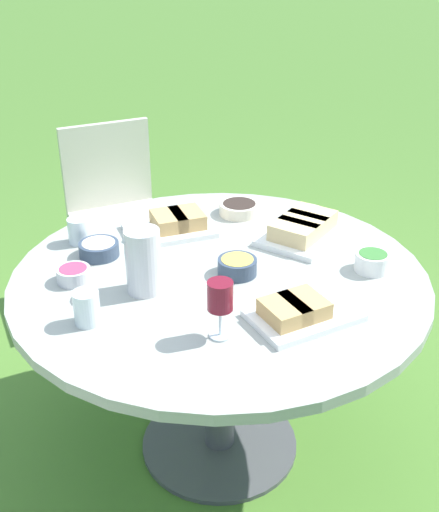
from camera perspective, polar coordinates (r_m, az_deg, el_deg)
ground_plane at (r=2.52m, az=0.00°, el=-16.35°), size 40.00×40.00×0.00m
dining_table at (r=2.13m, az=0.00°, el=-4.11°), size 1.34×1.34×0.74m
chair_near_left at (r=3.18m, az=-9.20°, el=4.75°), size 0.47×0.45×0.89m
water_pitcher at (r=1.93m, az=-6.80°, el=-0.44°), size 0.12×0.11×0.20m
wine_glass at (r=1.70m, az=0.06°, el=-3.75°), size 0.07×0.07×0.17m
platter_bread_main at (r=2.29m, az=7.42°, el=2.43°), size 0.39×0.37×0.08m
platter_charcuterie at (r=2.33m, az=-4.07°, el=2.83°), size 0.31×0.22×0.07m
platter_sandwich_side at (r=1.83m, az=7.06°, el=-4.95°), size 0.32×0.24×0.07m
bowl_fries at (r=2.05m, az=1.59°, el=-0.86°), size 0.13×0.13×0.05m
bowl_salad at (r=2.12m, az=13.43°, el=-0.42°), size 0.11×0.11×0.06m
bowl_olives at (r=2.47m, az=1.76°, el=4.30°), size 0.15×0.15×0.04m
bowl_dip_red at (r=2.06m, az=-12.84°, el=-1.57°), size 0.11×0.11×0.05m
bowl_dip_cream at (r=2.19m, az=-10.67°, el=0.67°), size 0.13×0.13×0.05m
cup_water_near at (r=1.83m, az=-11.73°, el=-4.53°), size 0.07×0.07×0.10m
cup_water_far at (r=2.29m, az=-12.38°, el=2.21°), size 0.08×0.08×0.09m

